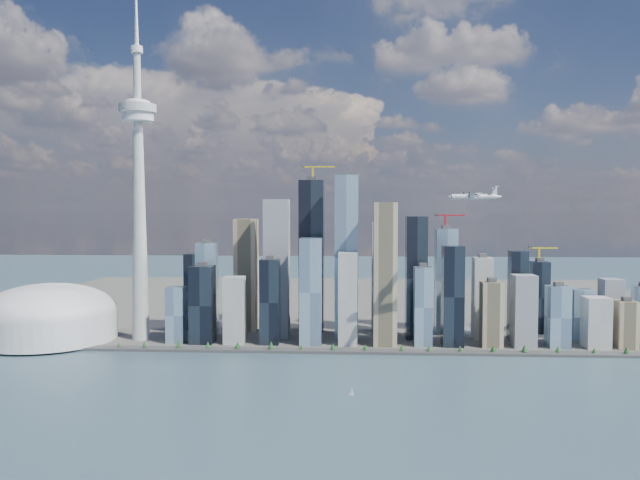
# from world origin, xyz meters

# --- Properties ---
(ground) EXTENTS (4000.00, 4000.00, 0.00)m
(ground) POSITION_xyz_m (0.00, 0.00, 0.00)
(ground) COLOR #2C424E
(ground) RESTS_ON ground
(seawall) EXTENTS (1100.00, 22.00, 4.00)m
(seawall) POSITION_xyz_m (0.00, 250.00, 2.00)
(seawall) COLOR #383838
(seawall) RESTS_ON ground
(land) EXTENTS (1400.00, 900.00, 3.00)m
(land) POSITION_xyz_m (0.00, 700.00, 1.50)
(land) COLOR #4C4C47
(land) RESTS_ON ground
(shoreline_trees) EXTENTS (960.53, 7.20, 8.80)m
(shoreline_trees) POSITION_xyz_m (0.00, 250.00, 8.78)
(shoreline_trees) COLOR #3F2D1E
(shoreline_trees) RESTS_ON seawall
(skyscraper_cluster) EXTENTS (736.00, 142.00, 272.91)m
(skyscraper_cluster) POSITION_xyz_m (59.61, 336.82, 85.01)
(skyscraper_cluster) COLOR black
(skyscraper_cluster) RESTS_ON land
(needle_tower) EXTENTS (56.00, 56.00, 550.50)m
(needle_tower) POSITION_xyz_m (-300.00, 310.00, 235.84)
(needle_tower) COLOR #A3A39E
(needle_tower) RESTS_ON land
(dome_stadium) EXTENTS (200.00, 200.00, 86.00)m
(dome_stadium) POSITION_xyz_m (-440.00, 300.00, 39.44)
(dome_stadium) COLOR white
(dome_stadium) RESTS_ON land
(airplane) EXTENTS (70.82, 62.76, 17.26)m
(airplane) POSITION_xyz_m (182.48, 190.58, 220.56)
(airplane) COLOR silver
(airplane) RESTS_ON ground
(sailboat_west) EXTENTS (7.47, 4.29, 10.57)m
(sailboat_west) POSITION_xyz_m (25.32, 50.17, 3.39)
(sailboat_west) COLOR silver
(sailboat_west) RESTS_ON ground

